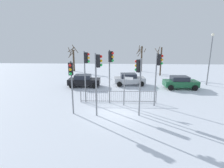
{
  "coord_description": "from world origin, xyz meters",
  "views": [
    {
      "loc": [
        0.16,
        -12.98,
        5.44
      ],
      "look_at": [
        -0.59,
        2.87,
        1.57
      ],
      "focal_mm": 28.52,
      "sensor_mm": 36.0,
      "label": 1
    }
  ],
  "objects": [
    {
      "name": "car_green_far",
      "position": [
        7.13,
        7.43,
        0.77
      ],
      "size": [
        3.84,
        2.0,
        1.47
      ],
      "rotation": [
        0.0,
        0.0,
        0.03
      ],
      "color": "#195933",
      "rests_on": "ground"
    },
    {
      "name": "traffic_light_rear_left",
      "position": [
        1.49,
        -0.42,
        3.13
      ],
      "size": [
        0.47,
        0.47,
        4.26
      ],
      "rotation": [
        0.0,
        0.0,
        0.8
      ],
      "color": "slate",
      "rests_on": "ground"
    },
    {
      "name": "car_black_mid",
      "position": [
        -4.22,
        7.82,
        0.77
      ],
      "size": [
        3.86,
        2.04,
        1.47
      ],
      "rotation": [
        0.0,
        0.0,
        0.04
      ],
      "color": "black",
      "rests_on": "ground"
    },
    {
      "name": "street_lamp",
      "position": [
        11.08,
        9.37,
        3.9
      ],
      "size": [
        0.36,
        0.36,
        6.31
      ],
      "color": "slate",
      "rests_on": "ground"
    },
    {
      "name": "traffic_light_foreground_left",
      "position": [
        -0.67,
        2.0,
        3.44
      ],
      "size": [
        0.47,
        0.47,
        4.7
      ],
      "rotation": [
        0.0,
        0.0,
        3.93
      ],
      "color": "slate",
      "rests_on": "ground"
    },
    {
      "name": "direction_sign_post",
      "position": [
        0.57,
        1.59,
        1.56
      ],
      "size": [
        0.76,
        0.27,
        2.76
      ],
      "rotation": [
        0.0,
        0.0,
        -0.28
      ],
      "color": "slate",
      "rests_on": "ground"
    },
    {
      "name": "traffic_light_rear_right",
      "position": [
        -3.38,
        -0.53,
        2.96
      ],
      "size": [
        0.35,
        0.57,
        4.03
      ],
      "rotation": [
        0.0,
        0.0,
        3.27
      ],
      "color": "slate",
      "rests_on": "ground"
    },
    {
      "name": "traffic_light_mid_left",
      "position": [
        3.26,
        1.63,
        3.3
      ],
      "size": [
        0.57,
        0.32,
        4.5
      ],
      "rotation": [
        0.0,
        0.0,
        4.69
      ],
      "color": "slate",
      "rests_on": "ground"
    },
    {
      "name": "traffic_light_foreground_right",
      "position": [
        -1.44,
        -0.61,
        3.38
      ],
      "size": [
        0.51,
        0.42,
        4.62
      ],
      "rotation": [
        0.0,
        0.0,
        5.25
      ],
      "color": "slate",
      "rests_on": "ground"
    },
    {
      "name": "bare_tree_centre",
      "position": [
        3.94,
        19.5,
        2.5
      ],
      "size": [
        1.64,
        1.46,
        4.66
      ],
      "color": "#473828",
      "rests_on": "ground"
    },
    {
      "name": "pedestrian_guard_railing",
      "position": [
        -0.0,
        2.3,
        0.55
      ],
      "size": [
        6.86,
        0.19,
        1.07
      ],
      "rotation": [
        0.0,
        0.0,
        0.02
      ],
      "color": "slate",
      "rests_on": "ground"
    },
    {
      "name": "bare_tree_right",
      "position": [
        6.51,
        15.52,
        2.41
      ],
      "size": [
        1.09,
        1.6,
        4.58
      ],
      "color": "#473828",
      "rests_on": "ground"
    },
    {
      "name": "ground_plane",
      "position": [
        0.0,
        0.0,
        0.0
      ],
      "size": [
        60.0,
        60.0,
        0.0
      ],
      "primitive_type": "plane",
      "color": "silver"
    },
    {
      "name": "car_silver_near",
      "position": [
        1.29,
        8.91,
        0.77
      ],
      "size": [
        3.95,
        2.24,
        1.47
      ],
      "rotation": [
        0.0,
        0.0,
        0.1
      ],
      "color": "#B2B5BA",
      "rests_on": "ground"
    },
    {
      "name": "traffic_light_mid_right",
      "position": [
        -2.8,
        2.17,
        3.36
      ],
      "size": [
        0.55,
        0.37,
        4.58
      ],
      "rotation": [
        0.0,
        0.0,
        4.4
      ],
      "color": "slate",
      "rests_on": "ground"
    },
    {
      "name": "bare_tree_left",
      "position": [
        -8.35,
        18.99,
        2.31
      ],
      "size": [
        1.92,
        2.03,
        4.77
      ],
      "color": "#473828",
      "rests_on": "ground"
    }
  ]
}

